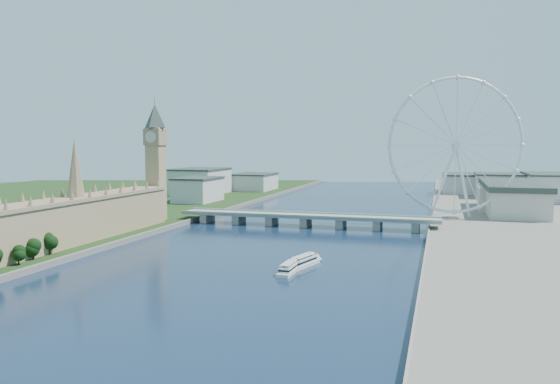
% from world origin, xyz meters
% --- Properties ---
extents(ground, '(2000.00, 2000.00, 0.00)m').
position_xyz_m(ground, '(0.00, 0.00, 0.00)').
color(ground, '#192A47').
rests_on(ground, ground).
extents(parliament_range, '(24.00, 200.00, 70.00)m').
position_xyz_m(parliament_range, '(-128.00, 170.00, 18.48)').
color(parliament_range, tan).
rests_on(parliament_range, ground).
extents(big_ben, '(20.02, 20.02, 110.00)m').
position_xyz_m(big_ben, '(-128.00, 278.00, 66.57)').
color(big_ben, tan).
rests_on(big_ben, ground).
extents(westminster_bridge, '(220.00, 22.00, 9.50)m').
position_xyz_m(westminster_bridge, '(0.00, 300.00, 6.63)').
color(westminster_bridge, gray).
rests_on(westminster_bridge, ground).
extents(london_eye, '(113.60, 39.12, 124.30)m').
position_xyz_m(london_eye, '(119.98, 355.08, 67.52)').
color(london_eye, silver).
rests_on(london_eye, ground).
extents(county_hall, '(54.00, 144.00, 35.00)m').
position_xyz_m(county_hall, '(175.00, 430.00, 0.00)').
color(county_hall, beige).
rests_on(county_hall, ground).
extents(city_skyline, '(505.00, 280.00, 32.00)m').
position_xyz_m(city_skyline, '(39.22, 560.08, 16.96)').
color(city_skyline, beige).
rests_on(city_skyline, ground).
extents(tour_boat_near, '(7.92, 28.17, 6.16)m').
position_xyz_m(tour_boat_near, '(31.35, 134.87, 0.00)').
color(tour_boat_near, silver).
rests_on(tour_boat_near, ground).
extents(tour_boat_far, '(15.18, 31.01, 6.64)m').
position_xyz_m(tour_boat_far, '(34.83, 153.10, 0.00)').
color(tour_boat_far, silver).
rests_on(tour_boat_far, ground).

